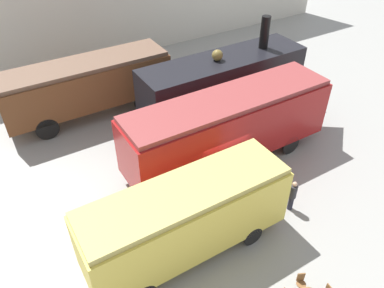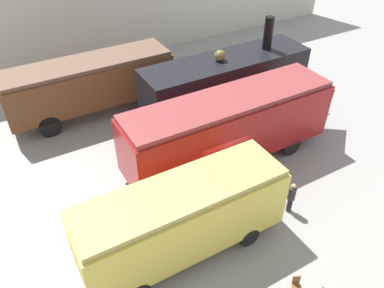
{
  "view_description": "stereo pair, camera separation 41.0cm",
  "coord_description": "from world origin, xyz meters",
  "px_view_note": "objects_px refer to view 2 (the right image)",
  "views": [
    {
      "loc": [
        -8.47,
        -11.54,
        12.93
      ],
      "look_at": [
        -0.83,
        1.0,
        1.6
      ],
      "focal_mm": 35.0,
      "sensor_mm": 36.0,
      "label": 1
    },
    {
      "loc": [
        -8.12,
        -11.75,
        12.93
      ],
      "look_at": [
        -0.83,
        1.0,
        1.6
      ],
      "focal_mm": 35.0,
      "sensor_mm": 36.0,
      "label": 2
    }
  ],
  "objects_px": {
    "streamlined_locomotive": "(242,121)",
    "visitor_person": "(291,197)",
    "steam_locomotive": "(226,81)",
    "passenger_coach_wooden": "(90,82)",
    "passenger_coach_vintage": "(183,216)"
  },
  "relations": [
    {
      "from": "streamlined_locomotive",
      "to": "visitor_person",
      "type": "distance_m",
      "value": 4.64
    },
    {
      "from": "streamlined_locomotive",
      "to": "visitor_person",
      "type": "height_order",
      "value": "streamlined_locomotive"
    },
    {
      "from": "visitor_person",
      "to": "streamlined_locomotive",
      "type": "bearing_deg",
      "value": 85.14
    },
    {
      "from": "steam_locomotive",
      "to": "visitor_person",
      "type": "xyz_separation_m",
      "value": [
        -2.05,
        -8.39,
        -1.36
      ]
    },
    {
      "from": "passenger_coach_wooden",
      "to": "visitor_person",
      "type": "height_order",
      "value": "passenger_coach_wooden"
    },
    {
      "from": "visitor_person",
      "to": "passenger_coach_vintage",
      "type": "bearing_deg",
      "value": 173.82
    },
    {
      "from": "visitor_person",
      "to": "steam_locomotive",
      "type": "bearing_deg",
      "value": 76.28
    },
    {
      "from": "steam_locomotive",
      "to": "passenger_coach_vintage",
      "type": "relative_size",
      "value": 1.26
    },
    {
      "from": "passenger_coach_wooden",
      "to": "passenger_coach_vintage",
      "type": "relative_size",
      "value": 1.22
    },
    {
      "from": "passenger_coach_wooden",
      "to": "steam_locomotive",
      "type": "relative_size",
      "value": 0.96
    },
    {
      "from": "passenger_coach_vintage",
      "to": "visitor_person",
      "type": "xyz_separation_m",
      "value": [
        5.2,
        -0.56,
        -1.09
      ]
    },
    {
      "from": "streamlined_locomotive",
      "to": "passenger_coach_vintage",
      "type": "xyz_separation_m",
      "value": [
        -5.57,
        -3.86,
        -0.27
      ]
    },
    {
      "from": "passenger_coach_vintage",
      "to": "visitor_person",
      "type": "height_order",
      "value": "passenger_coach_vintage"
    },
    {
      "from": "streamlined_locomotive",
      "to": "visitor_person",
      "type": "bearing_deg",
      "value": -94.86
    },
    {
      "from": "passenger_coach_wooden",
      "to": "steam_locomotive",
      "type": "height_order",
      "value": "steam_locomotive"
    }
  ]
}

